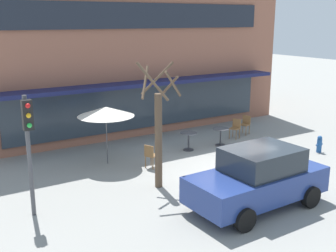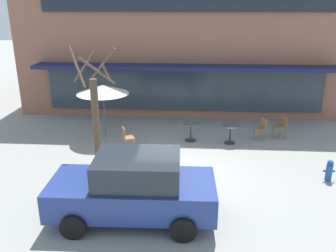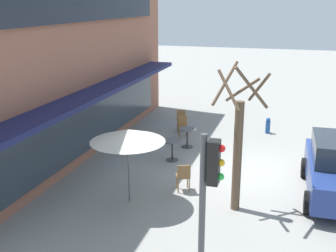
# 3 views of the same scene
# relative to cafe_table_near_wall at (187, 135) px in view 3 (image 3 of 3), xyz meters

# --- Properties ---
(ground_plane) EXTENTS (80.00, 80.00, 0.00)m
(ground_plane) POSITION_rel_cafe_table_near_wall_xyz_m (-1.92, -2.81, -0.52)
(ground_plane) COLOR gray
(cafe_table_near_wall) EXTENTS (0.70, 0.70, 0.76)m
(cafe_table_near_wall) POSITION_rel_cafe_table_near_wall_xyz_m (0.00, 0.00, 0.00)
(cafe_table_near_wall) COLOR #333338
(cafe_table_near_wall) RESTS_ON ground
(cafe_table_streetside) EXTENTS (0.70, 0.70, 0.76)m
(cafe_table_streetside) POSITION_rel_cafe_table_near_wall_xyz_m (-1.57, 0.17, 0.00)
(cafe_table_streetside) COLOR #333338
(cafe_table_streetside) RESTS_ON ground
(patio_umbrella_green_folded) EXTENTS (2.10, 2.10, 2.20)m
(patio_umbrella_green_folded) POSITION_rel_cafe_table_near_wall_xyz_m (-5.12, 0.43, 1.51)
(patio_umbrella_green_folded) COLOR #4C4C51
(patio_umbrella_green_folded) RESTS_ON ground
(cafe_chair_0) EXTENTS (0.52, 0.52, 0.89)m
(cafe_chair_0) POSITION_rel_cafe_table_near_wall_xyz_m (1.30, 0.53, 0.01)
(cafe_chair_0) COLOR olive
(cafe_chair_0) RESTS_ON ground
(cafe_chair_1) EXTENTS (0.52, 0.52, 0.89)m
(cafe_chair_1) POSITION_rel_cafe_table_near_wall_xyz_m (2.18, 0.83, 0.01)
(cafe_chair_1) COLOR olive
(cafe_chair_1) RESTS_ON ground
(cafe_chair_2) EXTENTS (0.53, 0.53, 0.89)m
(cafe_chair_2) POSITION_rel_cafe_table_near_wall_xyz_m (-3.98, -0.88, 0.01)
(cafe_chair_2) COLOR olive
(cafe_chair_2) RESTS_ON ground
(street_tree) EXTENTS (1.49, 1.49, 4.10)m
(street_tree) POSITION_rel_cafe_table_near_wall_xyz_m (-4.64, -2.55, 1.39)
(street_tree) COLOR brown
(street_tree) RESTS_ON ground
(traffic_light_pole) EXTENTS (0.26, 0.43, 3.40)m
(traffic_light_pole) POSITION_rel_cafe_table_near_wall_xyz_m (-8.65, -2.54, 1.78)
(traffic_light_pole) COLOR #47474C
(traffic_light_pole) RESTS_ON ground
(fire_hydrant) EXTENTS (0.36, 0.20, 0.71)m
(fire_hydrant) POSITION_rel_cafe_table_near_wall_xyz_m (2.81, -2.93, -0.16)
(fire_hydrant) COLOR #1E4C8C
(fire_hydrant) RESTS_ON ground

